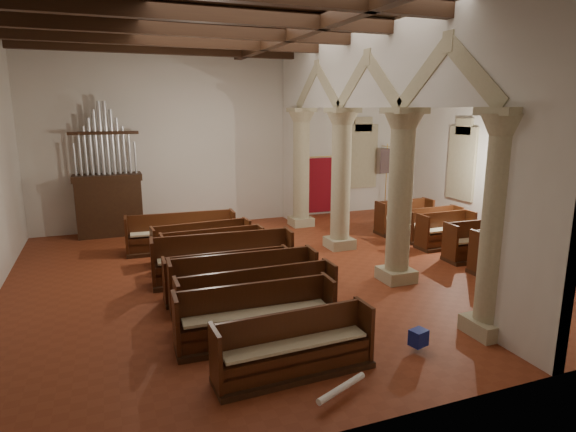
{
  "coord_description": "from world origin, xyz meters",
  "views": [
    {
      "loc": [
        -4.54,
        -10.81,
        4.04
      ],
      "look_at": [
        -0.22,
        0.5,
        1.34
      ],
      "focal_mm": 30.0,
      "sensor_mm": 36.0,
      "label": 1
    }
  ],
  "objects_px": {
    "processional_banner": "(386,191)",
    "pipe_organ": "(108,194)",
    "lectern": "(128,220)",
    "aisle_pew_0": "(507,257)",
    "nave_pew_0": "(294,355)"
  },
  "relations": [
    {
      "from": "pipe_organ",
      "to": "processional_banner",
      "type": "bearing_deg",
      "value": -0.03
    },
    {
      "from": "processional_banner",
      "to": "pipe_organ",
      "type": "bearing_deg",
      "value": -179.13
    },
    {
      "from": "processional_banner",
      "to": "aisle_pew_0",
      "type": "distance_m",
      "value": 7.53
    },
    {
      "from": "lectern",
      "to": "aisle_pew_0",
      "type": "bearing_deg",
      "value": -26.34
    },
    {
      "from": "processional_banner",
      "to": "nave_pew_0",
      "type": "height_order",
      "value": "processional_banner"
    },
    {
      "from": "aisle_pew_0",
      "to": "lectern",
      "type": "bearing_deg",
      "value": 138.2
    },
    {
      "from": "pipe_organ",
      "to": "processional_banner",
      "type": "relative_size",
      "value": 1.63
    },
    {
      "from": "nave_pew_0",
      "to": "processional_banner",
      "type": "bearing_deg",
      "value": 49.56
    },
    {
      "from": "lectern",
      "to": "processional_banner",
      "type": "xyz_separation_m",
      "value": [
        9.84,
        0.0,
        0.37
      ]
    },
    {
      "from": "nave_pew_0",
      "to": "aisle_pew_0",
      "type": "bearing_deg",
      "value": 18.53
    },
    {
      "from": "pipe_organ",
      "to": "processional_banner",
      "type": "xyz_separation_m",
      "value": [
        10.37,
        -0.01,
        -0.53
      ]
    },
    {
      "from": "aisle_pew_0",
      "to": "nave_pew_0",
      "type": "bearing_deg",
      "value": -160.72
    },
    {
      "from": "processional_banner",
      "to": "nave_pew_0",
      "type": "relative_size",
      "value": 1.05
    },
    {
      "from": "pipe_organ",
      "to": "nave_pew_0",
      "type": "relative_size",
      "value": 1.71
    },
    {
      "from": "lectern",
      "to": "aisle_pew_0",
      "type": "distance_m",
      "value": 11.49
    }
  ]
}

